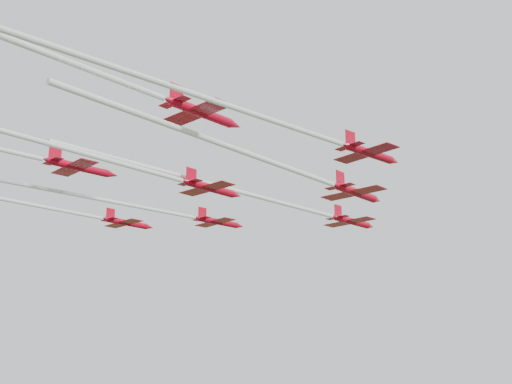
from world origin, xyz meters
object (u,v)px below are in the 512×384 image
at_px(jet_row2_right, 302,173).
at_px(jet_row3_mid, 156,173).
at_px(jet_row3_left, 43,207).
at_px(jet_row3_right, 263,117).
at_px(jet_row4_right, 91,70).
at_px(jet_row2_left, 165,212).
at_px(jet_lead, 291,205).

xyz_separation_m(jet_row2_right, jet_row3_mid, (-15.48, -10.45, -0.73)).
bearing_deg(jet_row3_left, jet_row3_right, -2.79).
relative_size(jet_row2_right, jet_row3_left, 0.97).
bearing_deg(jet_row2_right, jet_row3_left, -158.95).
bearing_deg(jet_row3_mid, jet_row4_right, -53.79).
bearing_deg(jet_row3_mid, jet_row2_left, 137.48).
height_order(jet_row3_mid, jet_row4_right, jet_row4_right).
height_order(jet_row3_right, jet_row4_right, jet_row4_right).
relative_size(jet_row3_mid, jet_row3_right, 0.77).
relative_size(jet_row3_right, jet_row4_right, 1.03).
relative_size(jet_row2_left, jet_row3_mid, 1.01).
bearing_deg(jet_row2_left, jet_row3_mid, -37.44).
bearing_deg(jet_row2_left, jet_lead, 49.81).
distance_m(jet_row3_mid, jet_row4_right, 23.15).
bearing_deg(jet_row2_right, jet_row3_right, -62.81).
bearing_deg(jet_row3_right, jet_row3_mid, 174.90).
relative_size(jet_row3_left, jet_row4_right, 1.02).
xyz_separation_m(jet_row3_mid, jet_row4_right, (7.93, -21.57, 2.82)).
bearing_deg(jet_row2_right, jet_row3_mid, -131.15).
relative_size(jet_row2_left, jet_row3_right, 0.78).
height_order(jet_row3_mid, jet_row3_right, jet_row3_mid).
xyz_separation_m(jet_lead, jet_row2_left, (-17.20, -9.41, -1.19)).
height_order(jet_row2_right, jet_row3_left, jet_row2_right).
xyz_separation_m(jet_row2_left, jet_row3_right, (30.38, -27.16, 0.16)).
height_order(jet_row2_right, jet_row3_right, jet_row2_right).
distance_m(jet_lead, jet_row3_left, 37.77).
bearing_deg(jet_row3_right, jet_lead, 131.72).
distance_m(jet_row2_right, jet_row3_mid, 18.69).
xyz_separation_m(jet_row3_mid, jet_row3_right, (20.01, -10.20, 0.08)).
distance_m(jet_row2_right, jet_row4_right, 32.97).
height_order(jet_row2_left, jet_row2_right, jet_row2_right).
height_order(jet_row3_left, jet_row3_right, jet_row3_right).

